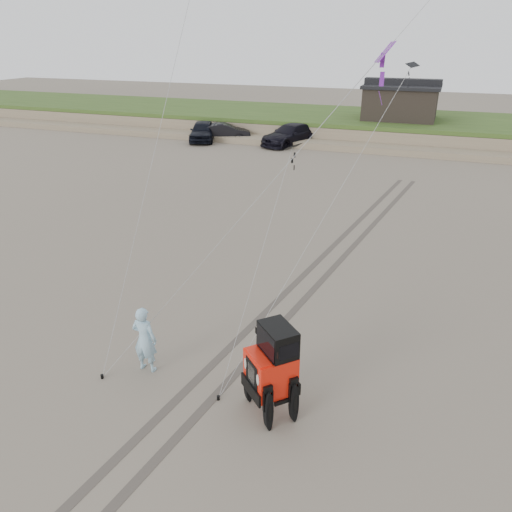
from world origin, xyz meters
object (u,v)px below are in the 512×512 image
object	(u,v)px
cabin	(401,101)
truck_a	(203,131)
jeep	(271,379)
man	(145,339)
truck_b	(225,132)
truck_c	(290,135)

from	to	relation	value
cabin	truck_a	size ratio (longest dim) A/B	1.29
cabin	jeep	bearing A→B (deg)	-88.85
cabin	truck_a	world-z (taller)	cabin
cabin	man	size ratio (longest dim) A/B	3.28
truck_b	truck_c	world-z (taller)	truck_c
cabin	truck_a	distance (m)	17.39
truck_b	man	size ratio (longest dim) A/B	2.29
truck_c	jeep	size ratio (longest dim) A/B	1.15
cabin	truck_b	bearing A→B (deg)	-156.23
truck_b	truck_c	bearing A→B (deg)	-111.17
cabin	man	distance (m)	37.03
truck_a	jeep	size ratio (longest dim) A/B	0.98
truck_c	truck_a	bearing A→B (deg)	-149.01
truck_b	jeep	bearing A→B (deg)	-178.02
cabin	truck_c	world-z (taller)	cabin
truck_b	man	bearing A→B (deg)	176.33
truck_b	jeep	distance (m)	34.38
jeep	truck_b	bearing A→B (deg)	159.80
jeep	truck_c	bearing A→B (deg)	150.20
cabin	jeep	xyz separation A→B (m)	(0.74, -37.23, -2.29)
truck_c	man	distance (m)	31.32
truck_b	jeep	world-z (taller)	jeep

